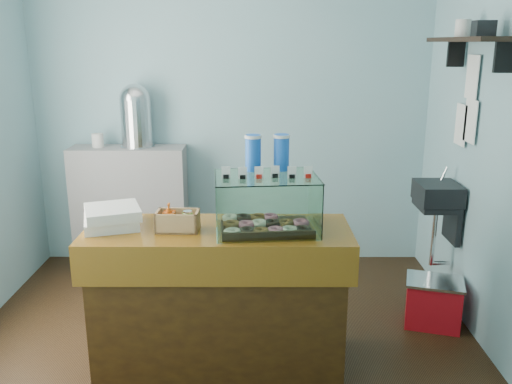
{
  "coord_description": "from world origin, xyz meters",
  "views": [
    {
      "loc": [
        0.24,
        -3.33,
        1.98
      ],
      "look_at": [
        0.23,
        -0.15,
        1.1
      ],
      "focal_mm": 38.0,
      "sensor_mm": 36.0,
      "label": 1
    }
  ],
  "objects_px": {
    "red_cooler": "(433,302)",
    "coffee_urn": "(136,114)",
    "counter": "(219,296)",
    "display_case": "(265,201)"
  },
  "relations": [
    {
      "from": "display_case",
      "to": "coffee_urn",
      "type": "height_order",
      "value": "coffee_urn"
    },
    {
      "from": "display_case",
      "to": "coffee_urn",
      "type": "xyz_separation_m",
      "value": [
        -1.09,
        1.57,
        0.32
      ]
    },
    {
      "from": "display_case",
      "to": "counter",
      "type": "bearing_deg",
      "value": 178.94
    },
    {
      "from": "counter",
      "to": "coffee_urn",
      "type": "bearing_deg",
      "value": 116.91
    },
    {
      "from": "coffee_urn",
      "to": "red_cooler",
      "type": "bearing_deg",
      "value": -25.8
    },
    {
      "from": "display_case",
      "to": "red_cooler",
      "type": "xyz_separation_m",
      "value": [
        1.22,
        0.45,
        -0.9
      ]
    },
    {
      "from": "counter",
      "to": "coffee_urn",
      "type": "height_order",
      "value": "coffee_urn"
    },
    {
      "from": "coffee_urn",
      "to": "counter",
      "type": "bearing_deg",
      "value": -63.09
    },
    {
      "from": "red_cooler",
      "to": "coffee_urn",
      "type": "bearing_deg",
      "value": 170.24
    },
    {
      "from": "counter",
      "to": "display_case",
      "type": "relative_size",
      "value": 2.5
    }
  ]
}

